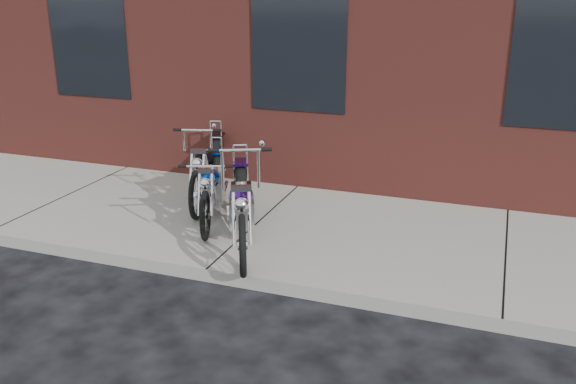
% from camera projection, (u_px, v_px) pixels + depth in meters
% --- Properties ---
extents(ground, '(120.00, 120.00, 0.00)m').
position_uv_depth(ground, '(207.00, 282.00, 6.53)').
color(ground, black).
rests_on(ground, ground).
extents(sidewalk, '(22.00, 3.00, 0.15)m').
position_uv_depth(sidewalk, '(260.00, 226.00, 7.85)').
color(sidewalk, '#9F9F9F').
rests_on(sidewalk, ground).
extents(chopper_purple, '(1.06, 2.15, 1.30)m').
position_uv_depth(chopper_purple, '(242.00, 209.00, 7.05)').
color(chopper_purple, black).
rests_on(chopper_purple, sidewalk).
extents(chopper_blue, '(0.84, 1.99, 0.91)m').
position_uv_depth(chopper_blue, '(213.00, 189.00, 7.87)').
color(chopper_blue, black).
rests_on(chopper_blue, sidewalk).
extents(chopper_third, '(0.78, 2.17, 1.13)m').
position_uv_depth(chopper_third, '(209.00, 170.00, 8.56)').
color(chopper_third, black).
rests_on(chopper_third, sidewalk).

